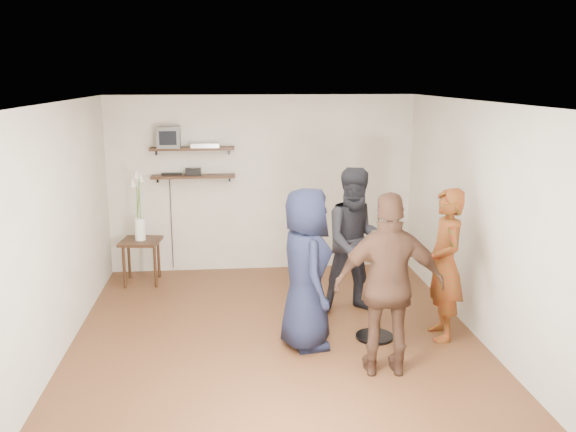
# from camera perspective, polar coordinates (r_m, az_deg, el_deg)

# --- Properties ---
(room) EXTENTS (4.58, 5.08, 2.68)m
(room) POSITION_cam_1_polar(r_m,az_deg,el_deg) (6.60, -1.24, -0.72)
(room) COLOR #4A2718
(room) RESTS_ON ground
(shelf_upper) EXTENTS (1.20, 0.25, 0.04)m
(shelf_upper) POSITION_cam_1_polar(r_m,az_deg,el_deg) (8.84, -8.95, 6.25)
(shelf_upper) COLOR black
(shelf_upper) RESTS_ON room
(shelf_lower) EXTENTS (1.20, 0.25, 0.04)m
(shelf_lower) POSITION_cam_1_polar(r_m,az_deg,el_deg) (8.90, -8.86, 3.69)
(shelf_lower) COLOR black
(shelf_lower) RESTS_ON room
(crt_monitor) EXTENTS (0.32, 0.30, 0.30)m
(crt_monitor) POSITION_cam_1_polar(r_m,az_deg,el_deg) (8.85, -11.10, 7.26)
(crt_monitor) COLOR #59595B
(crt_monitor) RESTS_ON shelf_upper
(dvd_deck) EXTENTS (0.40, 0.24, 0.06)m
(dvd_deck) POSITION_cam_1_polar(r_m,az_deg,el_deg) (8.83, -7.76, 6.59)
(dvd_deck) COLOR silver
(dvd_deck) RESTS_ON shelf_upper
(radio) EXTENTS (0.22, 0.10, 0.10)m
(radio) POSITION_cam_1_polar(r_m,az_deg,el_deg) (8.89, -8.86, 4.12)
(radio) COLOR black
(radio) RESTS_ON shelf_lower
(power_strip) EXTENTS (0.30, 0.05, 0.03)m
(power_strip) POSITION_cam_1_polar(r_m,az_deg,el_deg) (8.96, -10.81, 3.89)
(power_strip) COLOR black
(power_strip) RESTS_ON shelf_lower
(side_table) EXTENTS (0.59, 0.59, 0.63)m
(side_table) POSITION_cam_1_polar(r_m,az_deg,el_deg) (8.78, -13.59, -2.84)
(side_table) COLOR black
(side_table) RESTS_ON room
(vase_lilies) EXTENTS (0.20, 0.20, 1.01)m
(vase_lilies) POSITION_cam_1_polar(r_m,az_deg,el_deg) (8.68, -13.75, -0.16)
(vase_lilies) COLOR white
(vase_lilies) RESTS_ON side_table
(drinks_table) EXTENTS (0.55, 0.55, 1.00)m
(drinks_table) POSITION_cam_1_polar(r_m,az_deg,el_deg) (6.78, 8.27, -6.26)
(drinks_table) COLOR black
(drinks_table) RESTS_ON room
(wine_glass_fl) EXTENTS (0.07, 0.07, 0.22)m
(wine_glass_fl) POSITION_cam_1_polar(r_m,az_deg,el_deg) (6.58, 7.91, -2.22)
(wine_glass_fl) COLOR silver
(wine_glass_fl) RESTS_ON drinks_table
(wine_glass_fr) EXTENTS (0.07, 0.07, 0.22)m
(wine_glass_fr) POSITION_cam_1_polar(r_m,az_deg,el_deg) (6.62, 9.02, -2.19)
(wine_glass_fr) COLOR silver
(wine_glass_fr) RESTS_ON drinks_table
(wine_glass_bl) EXTENTS (0.07, 0.07, 0.22)m
(wine_glass_bl) POSITION_cam_1_polar(r_m,az_deg,el_deg) (6.69, 8.10, -1.97)
(wine_glass_bl) COLOR silver
(wine_glass_bl) RESTS_ON drinks_table
(wine_glass_br) EXTENTS (0.06, 0.06, 0.19)m
(wine_glass_br) POSITION_cam_1_polar(r_m,az_deg,el_deg) (6.65, 8.55, -2.30)
(wine_glass_br) COLOR silver
(wine_glass_br) RESTS_ON drinks_table
(person_plaid) EXTENTS (0.43, 0.63, 1.69)m
(person_plaid) POSITION_cam_1_polar(r_m,az_deg,el_deg) (6.91, 14.46, -4.42)
(person_plaid) COLOR red
(person_plaid) RESTS_ON room
(person_dark) EXTENTS (0.92, 0.74, 1.80)m
(person_dark) POSITION_cam_1_polar(r_m,az_deg,el_deg) (7.44, 6.48, -2.38)
(person_dark) COLOR black
(person_dark) RESTS_ON room
(person_navy) EXTENTS (0.66, 0.92, 1.74)m
(person_navy) POSITION_cam_1_polar(r_m,az_deg,el_deg) (6.47, 1.67, -4.96)
(person_navy) COLOR black
(person_navy) RESTS_ON room
(person_brown) EXTENTS (1.10, 0.54, 1.81)m
(person_brown) POSITION_cam_1_polar(r_m,az_deg,el_deg) (5.95, 9.47, -6.41)
(person_brown) COLOR #41281B
(person_brown) RESTS_ON room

